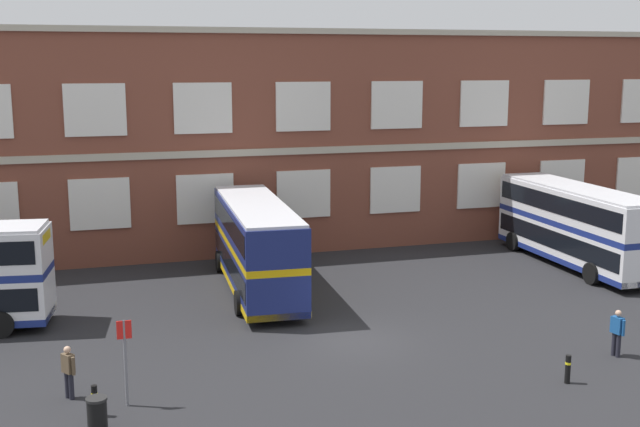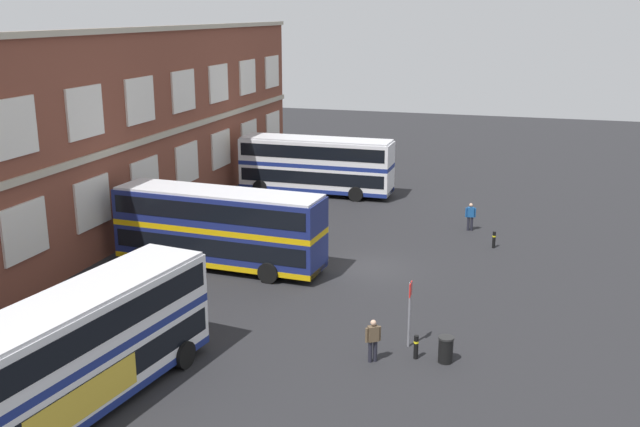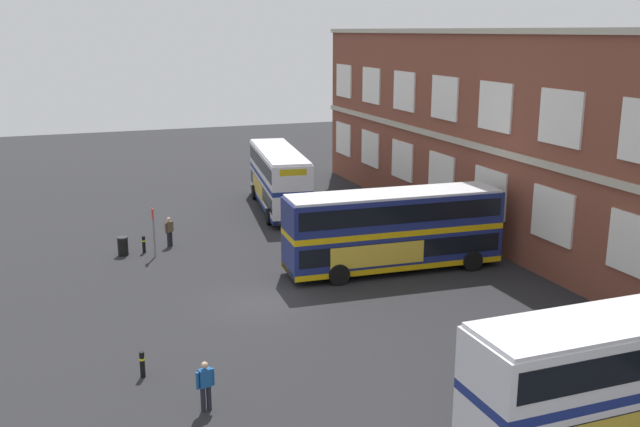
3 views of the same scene
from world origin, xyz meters
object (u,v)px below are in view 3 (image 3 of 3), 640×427
Objects in this scene: second_passenger at (205,384)px; station_litter_bin at (123,246)px; bus_stand_flag at (153,228)px; double_decker_near at (279,178)px; safety_bollard_west at (144,244)px; double_decker_middle at (393,229)px; waiting_passenger at (169,230)px; safety_bollard_east at (142,364)px.

second_passenger is 1.65× the size of station_litter_bin.
bus_stand_flag is at bearing 60.03° from station_litter_bin.
double_decker_near reaches higher than safety_bollard_west.
safety_bollard_west is (-7.38, -11.50, -1.66)m from double_decker_middle.
waiting_passenger is 18.61m from second_passenger.
waiting_passenger and second_passenger have the same top height.
bus_stand_flag is 2.62× the size of station_litter_bin.
safety_bollard_east is at bearing -12.26° from waiting_passenger.
waiting_passenger is 1.65× the size of station_litter_bin.
safety_bollard_west is at bearing -154.42° from bus_stand_flag.
double_decker_near reaches higher than second_passenger.
bus_stand_flag is at bearing -50.33° from double_decker_near.
second_passenger is 0.63× the size of bus_stand_flag.
second_passenger is 16.88m from bus_stand_flag.
bus_stand_flag is 2.84× the size of safety_bollard_east.
safety_bollard_east is (13.81, -2.30, -1.14)m from bus_stand_flag.
second_passenger is at bearing 2.93° from station_litter_bin.
waiting_passenger is 1.00× the size of second_passenger.
safety_bollard_east is (14.71, -0.72, -0.03)m from station_litter_bin.
second_passenger reaches higher than safety_bollard_west.
second_passenger reaches higher than station_litter_bin.
safety_bollard_west is at bearing 172.88° from safety_bollard_east.
station_litter_bin is at bearing -177.07° from second_passenger.
bus_stand_flag is at bearing -120.20° from double_decker_middle.
double_decker_middle is 14.69m from station_litter_bin.
double_decker_near reaches higher than safety_bollard_east.
safety_bollard_west is 1.00× the size of safety_bollard_east.
double_decker_near is at bearing 126.31° from waiting_passenger.
double_decker_middle is at bearing 50.92° from waiting_passenger.
double_decker_middle reaches higher than second_passenger.
waiting_passenger is at bearing -53.69° from double_decker_near.
double_decker_near is 11.84× the size of safety_bollard_west.
safety_bollard_west is at bearing -55.20° from double_decker_near.
double_decker_middle is 6.55× the size of waiting_passenger.
safety_bollard_east is at bearing -61.08° from double_decker_middle.
double_decker_near reaches higher than bus_stand_flag.
double_decker_middle is 15.34m from safety_bollard_east.
station_litter_bin is at bearing -73.76° from waiting_passenger.
bus_stand_flag is 1.56m from safety_bollard_west.
bus_stand_flag is at bearing -32.43° from waiting_passenger.
second_passenger is at bearing -48.35° from double_decker_middle.
double_decker_near reaches higher than station_litter_bin.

